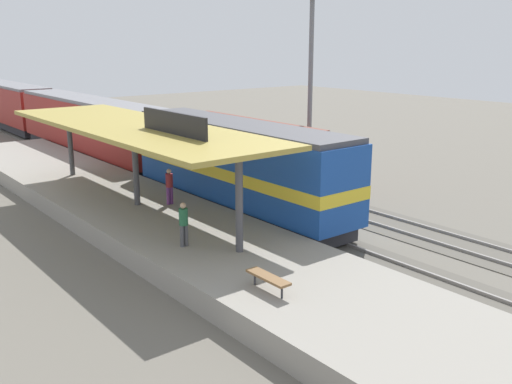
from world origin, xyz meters
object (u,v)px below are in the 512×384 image
Objects in this scene: platform_bench at (268,278)px; passenger_carriage_rear at (6,104)px; locomotive at (237,167)px; person_waiting at (184,222)px; passenger_carriage_front at (89,127)px; freight_car at (244,149)px; person_walking at (169,185)px; light_mast at (311,41)px.

platform_bench is 48.75m from passenger_carriage_rear.
locomotive is at bearing -90.00° from passenger_carriage_rear.
person_waiting is at bearing -142.55° from locomotive.
passenger_carriage_front is at bearing -90.00° from passenger_carriage_rear.
platform_bench is 5.08m from person_waiting.
freight_car reaches higher than person_walking.
freight_car is (10.60, 14.98, 0.63)m from platform_bench.
freight_car is at bearing 49.64° from locomotive.
light_mast reaches higher than passenger_carriage_front.
person_walking is at bearing -168.83° from light_mast.
platform_bench is 0.99× the size of person_walking.
light_mast reaches higher than freight_car.
platform_bench is at bearing -137.55° from light_mast.
passenger_carriage_front is at bearing 78.92° from person_walking.
locomotive is (6.00, 9.57, 1.07)m from platform_bench.
platform_bench is at bearing -97.07° from passenger_carriage_rear.
freight_car reaches higher than platform_bench.
person_waiting is at bearing -115.28° from person_walking.
locomotive is 8.44× the size of person_waiting.
platform_bench is at bearing -91.25° from person_waiting.
light_mast is (7.80, 3.06, 5.99)m from locomotive.
locomotive is 7.12m from freight_car.
person_walking is at bearing -95.05° from passenger_carriage_rear.
platform_bench is 18.36m from freight_car.
light_mast is at bearing -62.44° from passenger_carriage_front.
platform_bench is 0.08× the size of passenger_carriage_front.
locomotive reaches higher than platform_bench.
passenger_carriage_front is 11.70× the size of person_waiting.
light_mast is at bearing 42.45° from platform_bench.
locomotive reaches higher than person_walking.
person_walking is (-3.36, -37.95, -0.46)m from passenger_carriage_rear.
platform_bench is 28.23m from passenger_carriage_front.
passenger_carriage_front reaches higher than person_walking.
person_waiting is at bearing -97.74° from passenger_carriage_rear.
passenger_carriage_rear is at bearing 97.84° from freight_car.
freight_car is at bearing -69.92° from passenger_carriage_front.
locomotive is at bearing -158.60° from light_mast.
passenger_carriage_front is at bearing 110.08° from freight_car.
platform_bench is at bearing -104.23° from person_walking.
person_walking reaches higher than platform_bench.
light_mast reaches higher than passenger_carriage_rear.
passenger_carriage_rear is (0.00, 20.80, 0.00)m from passenger_carriage_front.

